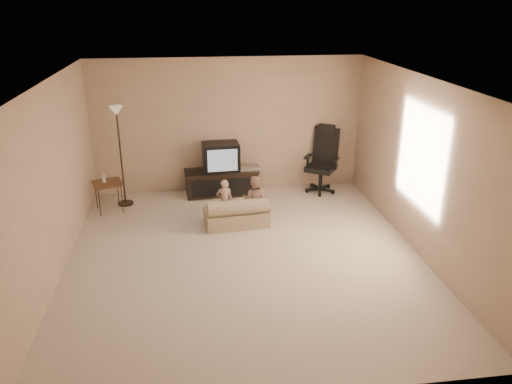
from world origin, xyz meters
TOP-DOWN VIEW (x-y plane):
  - floor at (0.00, 0.00)m, footprint 5.50×5.50m
  - room_shell at (0.00, 0.00)m, footprint 5.50×5.50m
  - tv_stand at (-0.15, 2.49)m, footprint 1.41×0.59m
  - office_chair at (1.76, 2.42)m, footprint 0.80×0.81m
  - side_table at (-2.16, 1.96)m, footprint 0.59×0.59m
  - floor_lamp at (-1.92, 2.22)m, footprint 0.28×0.28m
  - child_sofa at (-0.01, 1.05)m, footprint 1.06×0.67m
  - toddler_left at (-0.20, 1.20)m, footprint 0.28×0.21m
  - toddler_right at (0.29, 1.19)m, footprint 0.43×0.31m

SIDE VIEW (x-z plane):
  - floor at x=0.00m, z-range 0.00..0.00m
  - child_sofa at x=-0.01m, z-range -0.05..0.45m
  - toddler_left at x=-0.20m, z-range 0.00..0.75m
  - toddler_right at x=0.29m, z-range 0.00..0.80m
  - tv_stand at x=-0.15m, z-range -0.08..0.91m
  - office_chair at x=1.76m, z-range -0.18..1.08m
  - side_table at x=-2.16m, z-range 0.15..0.86m
  - floor_lamp at x=-1.92m, z-range 0.41..2.19m
  - room_shell at x=0.00m, z-range -1.23..4.27m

